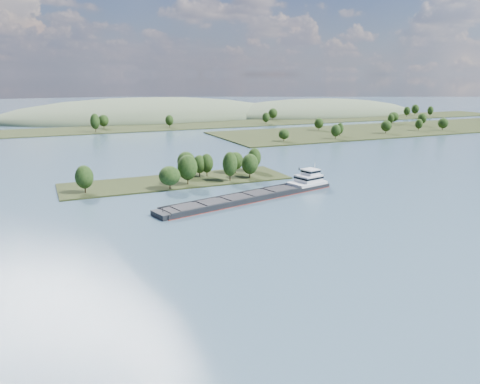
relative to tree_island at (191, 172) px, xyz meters
name	(u,v)px	position (x,y,z in m)	size (l,w,h in m)	color
ground	(229,219)	(-5.66, -58.32, -4.14)	(1800.00, 1800.00, 0.00)	#334758
tree_island	(191,172)	(0.00, 0.00, 0.00)	(100.00, 33.17, 14.18)	black
right_bank	(398,129)	(225.88, 121.46, -3.30)	(320.00, 90.00, 13.50)	black
back_shoreline	(115,129)	(2.53, 221.34, -3.41)	(900.00, 60.00, 16.36)	black
hill_east	(318,114)	(254.34, 291.68, -4.14)	(260.00, 140.00, 36.00)	#48573C
hill_west	(148,118)	(54.34, 321.68, -4.14)	(320.00, 160.00, 44.00)	#48573C
cargo_barge	(261,194)	(16.66, -37.21, -2.79)	(79.04, 28.28, 10.70)	black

